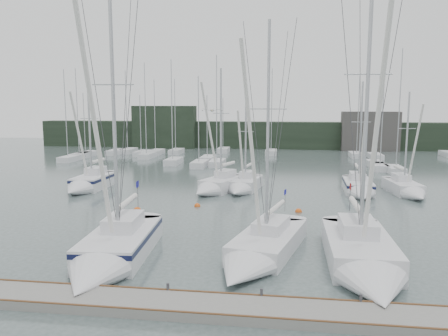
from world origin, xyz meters
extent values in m
plane|color=#445250|center=(0.00, 0.00, 0.00)|extent=(160.00, 160.00, 0.00)
cube|color=slate|center=(0.00, -5.00, 0.20)|extent=(24.00, 2.00, 0.40)
cube|color=black|center=(0.00, 62.00, 2.50)|extent=(90.00, 4.00, 5.00)
cube|color=black|center=(-20.00, 60.00, 4.00)|extent=(12.00, 3.00, 8.00)
cube|color=#45423F|center=(18.00, 60.00, 3.50)|extent=(10.00, 3.00, 7.00)
cube|color=silver|center=(-18.27, 43.86, 0.35)|extent=(1.80, 4.50, 0.90)
cylinder|color=#A6A9AE|center=(-18.27, 43.36, 7.65)|extent=(0.12, 0.12, 13.70)
cube|color=silver|center=(-20.09, 46.75, 0.35)|extent=(1.80, 4.50, 0.90)
cylinder|color=#A6A9AE|center=(-20.09, 46.25, 5.27)|extent=(0.12, 0.12, 8.95)
cube|color=silver|center=(16.20, 33.61, 0.35)|extent=(1.80, 4.50, 0.90)
cylinder|color=#A6A9AE|center=(16.20, 33.11, 7.78)|extent=(0.12, 0.12, 13.95)
cube|color=silver|center=(0.64, 51.13, 0.35)|extent=(1.80, 4.50, 0.90)
cylinder|color=#A6A9AE|center=(0.64, 50.63, 7.42)|extent=(0.12, 0.12, 13.24)
cube|color=silver|center=(-7.70, 53.45, 0.35)|extent=(1.80, 4.50, 0.90)
cylinder|color=#A6A9AE|center=(-7.70, 52.95, 5.08)|extent=(0.12, 0.12, 8.56)
cube|color=silver|center=(-28.40, 44.27, 0.35)|extent=(1.80, 4.50, 0.90)
cylinder|color=#A6A9AE|center=(-28.40, 43.77, 5.40)|extent=(0.12, 0.12, 9.20)
cube|color=silver|center=(-6.18, 36.80, 0.35)|extent=(1.80, 4.50, 0.90)
cylinder|color=#A6A9AE|center=(-6.18, 36.30, 7.74)|extent=(0.12, 0.12, 13.89)
cube|color=silver|center=(-15.24, 50.10, 0.35)|extent=(1.80, 4.50, 0.90)
cylinder|color=#A6A9AE|center=(-15.24, 49.60, 6.59)|extent=(0.12, 0.12, 11.58)
cube|color=silver|center=(-8.35, 35.35, 0.35)|extent=(1.80, 4.50, 0.90)
cylinder|color=#A6A9AE|center=(-8.35, 34.85, 6.36)|extent=(0.12, 0.12, 11.12)
cube|color=silver|center=(-18.26, 48.59, 0.35)|extent=(1.80, 4.50, 0.90)
cylinder|color=#A6A9AE|center=(-18.26, 48.09, 6.52)|extent=(0.12, 0.12, 11.44)
cube|color=silver|center=(-28.34, 38.42, 0.35)|extent=(1.80, 4.50, 0.90)
cylinder|color=#A6A9AE|center=(-28.34, 37.92, 6.99)|extent=(0.12, 0.12, 12.38)
cube|color=silver|center=(-8.24, 41.02, 0.35)|extent=(1.80, 4.50, 0.90)
cylinder|color=#A6A9AE|center=(-8.24, 40.52, 5.18)|extent=(0.12, 0.12, 8.75)
cube|color=silver|center=(-12.51, 37.66, 0.35)|extent=(1.80, 4.50, 0.90)
cylinder|color=#A6A9AE|center=(-12.51, 37.16, 7.53)|extent=(0.12, 0.12, 13.47)
cube|color=silver|center=(14.85, 38.53, 0.35)|extent=(1.80, 4.50, 0.90)
cylinder|color=#A6A9AE|center=(14.85, 38.03, 5.88)|extent=(0.12, 0.12, 10.15)
cube|color=silver|center=(16.66, 47.72, 0.35)|extent=(1.80, 4.50, 0.90)
cylinder|color=#A6A9AE|center=(16.66, 47.22, 6.79)|extent=(0.12, 0.12, 11.99)
cube|color=silver|center=(13.99, 49.08, 0.35)|extent=(1.80, 4.50, 0.90)
cylinder|color=#A6A9AE|center=(13.99, 48.58, 6.68)|extent=(0.12, 0.12, 11.76)
cube|color=silver|center=(-23.57, 49.97, 0.35)|extent=(1.80, 4.50, 0.90)
cylinder|color=#A6A9AE|center=(-23.57, 49.47, 7.32)|extent=(0.12, 0.12, 13.05)
cube|color=silver|center=(14.78, 35.77, 0.35)|extent=(1.80, 4.50, 0.90)
cylinder|color=#A6A9AE|center=(14.78, 35.27, 6.96)|extent=(0.12, 0.12, 12.32)
cube|color=silver|center=(-25.10, 47.78, 0.35)|extent=(1.80, 4.50, 0.90)
cylinder|color=#A6A9AE|center=(-25.10, 47.28, 6.68)|extent=(0.12, 0.12, 11.76)
cube|color=silver|center=(-28.61, 42.55, 0.35)|extent=(1.80, 4.50, 0.90)
cylinder|color=#A6A9AE|center=(-28.61, 42.05, 7.23)|extent=(0.12, 0.12, 12.87)
cube|color=silver|center=(-6.09, 1.17, 0.49)|extent=(3.67, 7.29, 1.63)
cone|color=silver|center=(-5.71, -3.87, 0.49)|extent=(3.37, 3.26, 3.15)
cube|color=silver|center=(-6.13, 1.71, 1.68)|extent=(1.94, 2.95, 0.76)
cylinder|color=#A6A9AE|center=(-6.05, 0.67, 7.96)|extent=(0.20, 0.20, 13.30)
cylinder|color=silver|center=(-6.19, 2.58, 2.66)|extent=(0.56, 3.47, 0.30)
cube|color=#0E1335|center=(-6.09, 1.17, 1.03)|extent=(3.69, 7.32, 0.27)
cube|color=navy|center=(-6.37, 4.92, 3.26)|extent=(0.06, 0.59, 0.39)
cube|color=silver|center=(2.04, 2.85, 0.41)|extent=(4.50, 7.42, 1.36)
cone|color=silver|center=(0.84, -1.94, 0.41)|extent=(3.53, 3.58, 2.90)
cube|color=silver|center=(2.15, 3.29, 1.40)|extent=(2.22, 3.07, 0.63)
cylinder|color=#A6A9AE|center=(1.92, 2.37, 6.87)|extent=(0.16, 0.16, 11.57)
cylinder|color=silver|center=(2.38, 4.19, 2.22)|extent=(1.07, 3.34, 0.25)
cube|color=navy|center=(2.93, 6.38, 2.72)|extent=(0.14, 0.48, 0.33)
cube|color=silver|center=(6.85, 1.91, 0.50)|extent=(3.35, 7.18, 1.65)
cone|color=silver|center=(6.81, -3.20, 0.50)|extent=(3.33, 3.09, 3.31)
cube|color=silver|center=(6.85, 2.47, 1.71)|extent=(1.84, 2.87, 0.77)
cylinder|color=#A6A9AE|center=(6.84, 1.40, 8.34)|extent=(0.20, 0.20, 14.03)
cylinder|color=silver|center=(6.85, 3.35, 2.70)|extent=(0.33, 3.50, 0.31)
cube|color=maroon|center=(6.87, 5.71, 3.31)|extent=(0.02, 0.60, 0.40)
cube|color=silver|center=(-16.03, 19.52, 0.48)|extent=(2.73, 5.61, 1.59)
cone|color=silver|center=(-16.09, 15.54, 0.48)|extent=(2.68, 2.43, 2.64)
cube|color=silver|center=(-16.02, 20.04, 1.64)|extent=(1.49, 2.25, 0.74)
cylinder|color=#A6A9AE|center=(-16.04, 19.12, 5.97)|extent=(0.19, 0.19, 9.40)
cylinder|color=silver|center=(-16.02, 20.63, 2.59)|extent=(0.34, 2.73, 0.30)
cube|color=#0E1335|center=(-16.03, 19.52, 1.00)|extent=(2.75, 5.63, 0.26)
cube|color=silver|center=(-3.04, 20.03, 0.46)|extent=(4.22, 5.69, 1.52)
cone|color=silver|center=(-4.37, 16.63, 0.46)|extent=(3.16, 2.96, 2.53)
cube|color=silver|center=(-2.86, 20.51, 1.57)|extent=(2.04, 2.41, 0.71)
cylinder|color=#A6A9AE|center=(-3.18, 19.69, 6.41)|extent=(0.18, 0.18, 10.38)
cylinder|color=silver|center=(-2.67, 20.99, 2.48)|extent=(1.17, 2.43, 0.28)
cube|color=silver|center=(-0.81, 20.63, 0.42)|extent=(2.97, 4.95, 1.40)
cone|color=silver|center=(-1.35, 17.35, 0.42)|extent=(2.54, 2.33, 2.25)
cube|color=silver|center=(-0.74, 21.09, 1.45)|extent=(1.52, 2.04, 0.66)
cylinder|color=#A6A9AE|center=(-0.87, 20.30, 4.95)|extent=(0.17, 0.17, 7.64)
cylinder|color=silver|center=(-0.66, 21.55, 2.29)|extent=(0.63, 2.28, 0.26)
cube|color=silver|center=(9.81, 20.89, 0.43)|extent=(2.71, 5.47, 1.43)
cone|color=silver|center=(9.65, 17.06, 0.43)|extent=(2.58, 2.40, 2.48)
cube|color=silver|center=(9.83, 21.37, 1.48)|extent=(1.46, 2.20, 0.67)
cylinder|color=#A6A9AE|center=(9.79, 20.51, 5.74)|extent=(0.17, 0.17, 9.19)
cylinder|color=silver|center=(9.86, 21.96, 2.34)|extent=(0.38, 2.63, 0.27)
cube|color=#0E1335|center=(9.81, 20.89, 0.91)|extent=(2.73, 5.49, 0.24)
cube|color=silver|center=(13.92, 21.08, 0.41)|extent=(2.80, 5.25, 1.36)
cone|color=silver|center=(14.31, 17.51, 0.41)|extent=(2.49, 2.39, 2.27)
cube|color=silver|center=(13.87, 21.53, 1.41)|extent=(1.46, 2.14, 0.64)
cylinder|color=#A6A9AE|center=(13.96, 20.72, 5.25)|extent=(0.16, 0.16, 8.32)
cylinder|color=silver|center=(13.82, 22.08, 2.23)|extent=(0.52, 2.47, 0.25)
sphere|color=#D65113|center=(-4.16, 13.00, 0.00)|extent=(0.52, 0.52, 0.52)
sphere|color=#D65113|center=(4.01, 12.24, 0.00)|extent=(0.54, 0.54, 0.54)
sphere|color=#D65113|center=(-8.51, 10.79, 0.00)|extent=(0.63, 0.63, 0.63)
ellipsoid|color=silver|center=(-0.54, -1.14, 8.01)|extent=(0.22, 0.40, 0.18)
cube|color=#96999E|center=(-0.78, -1.16, 8.03)|extent=(0.40, 0.15, 0.10)
cube|color=#96999E|center=(-0.29, -1.12, 8.03)|extent=(0.40, 0.15, 0.10)
camera|label=1|loc=(2.83, -21.27, 8.27)|focal=35.00mm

